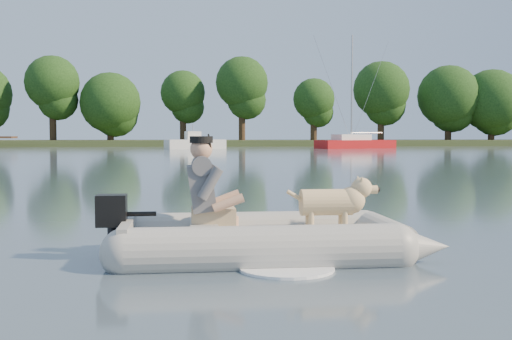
{
  "coord_description": "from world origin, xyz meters",
  "views": [
    {
      "loc": [
        -0.92,
        -6.32,
        1.19
      ],
      "look_at": [
        -0.2,
        1.57,
        0.75
      ],
      "focal_mm": 45.0,
      "sensor_mm": 36.0,
      "label": 1
    }
  ],
  "objects": [
    {
      "name": "water",
      "position": [
        0.0,
        0.0,
        0.0
      ],
      "size": [
        160.0,
        160.0,
        0.0
      ],
      "primitive_type": "plane",
      "color": "slate",
      "rests_on": "ground"
    },
    {
      "name": "shore_bank",
      "position": [
        0.0,
        62.0,
        0.25
      ],
      "size": [
        160.0,
        12.0,
        0.7
      ],
      "primitive_type": "cube",
      "color": "#47512D",
      "rests_on": "water"
    },
    {
      "name": "treeline",
      "position": [
        5.75,
        61.07,
        5.3
      ],
      "size": [
        84.66,
        7.35,
        9.27
      ],
      "color": "#332316",
      "rests_on": "shore_bank"
    },
    {
      "name": "dinghy",
      "position": [
        -0.23,
        -0.14,
        0.53
      ],
      "size": [
        4.13,
        2.64,
        1.26
      ],
      "primitive_type": null,
      "rotation": [
        0.0,
        0.0,
        0.02
      ],
      "color": "#9B9B96",
      "rests_on": "water"
    },
    {
      "name": "man",
      "position": [
        -0.86,
        -0.11,
        0.7
      ],
      "size": [
        0.67,
        0.58,
        0.98
      ],
      "primitive_type": null,
      "rotation": [
        0.0,
        0.0,
        0.02
      ],
      "color": "#5B5B5F",
      "rests_on": "dinghy"
    },
    {
      "name": "dog",
      "position": [
        0.36,
        -0.07,
        0.47
      ],
      "size": [
        0.85,
        0.32,
        0.56
      ],
      "primitive_type": null,
      "rotation": [
        0.0,
        0.0,
        0.02
      ],
      "color": "tan",
      "rests_on": "dinghy"
    },
    {
      "name": "outboard_motor",
      "position": [
        -1.73,
        -0.17,
        0.28
      ],
      "size": [
        0.38,
        0.27,
        0.71
      ],
      "primitive_type": null,
      "rotation": [
        0.0,
        0.0,
        0.02
      ],
      "color": "black",
      "rests_on": "dinghy"
    },
    {
      "name": "motorboat",
      "position": [
        -1.11,
        47.23,
        0.97
      ],
      "size": [
        5.4,
        3.41,
        2.14
      ],
      "primitive_type": null,
      "rotation": [
        0.0,
        0.0,
        0.31
      ],
      "color": "white",
      "rests_on": "water"
    },
    {
      "name": "sailboat",
      "position": [
        12.6,
        47.89,
        0.43
      ],
      "size": [
        7.44,
        4.72,
        9.85
      ],
      "rotation": [
        0.0,
        0.0,
        0.39
      ],
      "color": "#AB1315",
      "rests_on": "water"
    }
  ]
}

